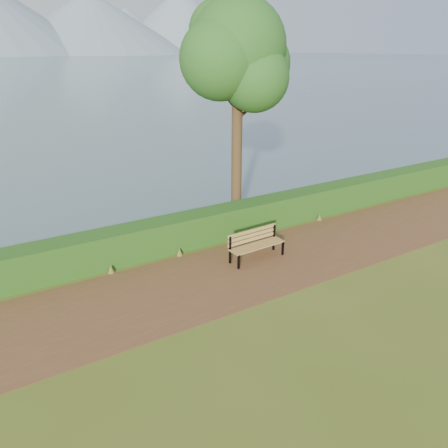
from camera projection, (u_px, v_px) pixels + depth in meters
ground at (248, 275)px, 12.02m from camera, size 140.00×140.00×0.00m
path at (242, 270)px, 12.25m from camera, size 40.00×3.40×0.01m
hedge at (203, 227)px, 13.88m from camera, size 32.00×0.85×1.00m
bench at (255, 242)px, 12.78m from camera, size 1.76×0.58×0.87m
tree at (238, 53)px, 13.50m from camera, size 3.91×3.22×7.60m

